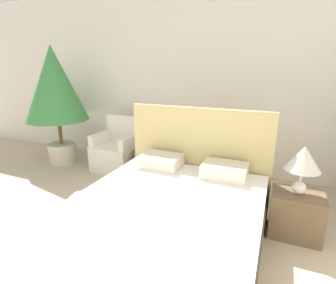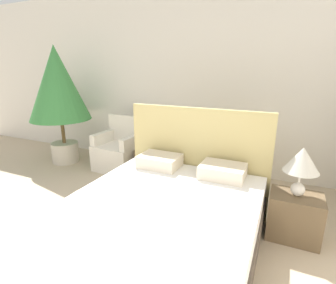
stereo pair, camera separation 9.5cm
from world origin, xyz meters
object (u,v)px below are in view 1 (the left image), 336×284
(potted_palm, at_px, (55,88))
(table_lamp, at_px, (303,161))
(bed, at_px, (162,230))
(armchair_near_window_right, at_px, (177,162))
(side_table, at_px, (145,163))
(nightstand, at_px, (296,214))
(armchair_near_window_left, at_px, (117,153))

(potted_palm, xyz_separation_m, table_lamp, (3.74, -0.70, -0.52))
(bed, height_order, potted_palm, potted_palm)
(armchair_near_window_right, bearing_deg, side_table, -175.00)
(armchair_near_window_right, height_order, potted_palm, potted_palm)
(nightstand, xyz_separation_m, side_table, (-2.13, 0.78, -0.03))
(armchair_near_window_left, xyz_separation_m, potted_palm, (-1.08, -0.11, 1.05))
(armchair_near_window_left, distance_m, table_lamp, 2.82)
(side_table, bearing_deg, table_lamp, -20.16)
(potted_palm, bearing_deg, nightstand, -10.53)
(potted_palm, bearing_deg, armchair_near_window_right, 2.82)
(nightstand, bearing_deg, table_lamp, 180.00)
(potted_palm, xyz_separation_m, side_table, (1.62, 0.08, -1.12))
(armchair_near_window_left, height_order, armchair_near_window_right, same)
(armchair_near_window_left, bearing_deg, potted_palm, -171.23)
(side_table, bearing_deg, potted_palm, -177.08)
(bed, bearing_deg, armchair_near_window_left, 133.47)
(table_lamp, bearing_deg, potted_palm, 169.45)
(bed, xyz_separation_m, potted_palm, (-2.65, 1.55, 1.03))
(armchair_near_window_left, xyz_separation_m, nightstand, (2.66, -0.80, -0.05))
(bed, bearing_deg, side_table, 122.36)
(armchair_near_window_right, xyz_separation_m, table_lamp, (1.58, -0.80, 0.53))
(nightstand, bearing_deg, armchair_near_window_right, 153.21)
(potted_palm, height_order, side_table, potted_palm)
(bed, distance_m, potted_palm, 3.24)
(bed, relative_size, table_lamp, 4.55)
(bed, xyz_separation_m, side_table, (-1.03, 1.63, -0.10))
(bed, height_order, side_table, bed)
(armchair_near_window_left, distance_m, nightstand, 2.78)
(potted_palm, distance_m, nightstand, 3.96)
(nightstand, bearing_deg, potted_palm, 169.47)
(bed, height_order, armchair_near_window_left, bed)
(bed, relative_size, armchair_near_window_right, 2.55)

